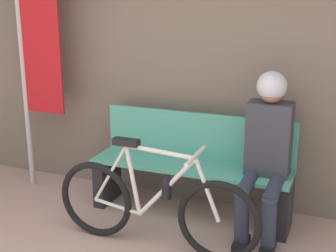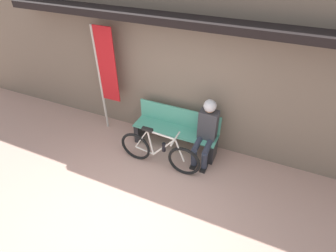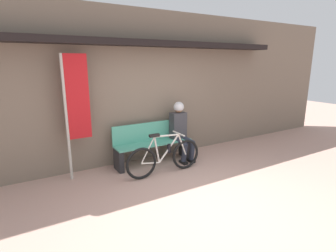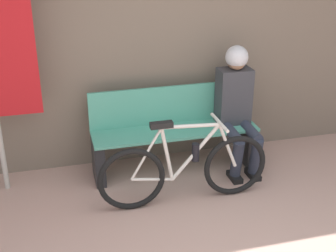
{
  "view_description": "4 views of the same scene",
  "coord_description": "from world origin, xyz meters",
  "px_view_note": "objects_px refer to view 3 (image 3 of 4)",
  "views": [
    {
      "loc": [
        1.24,
        -1.61,
        1.85
      ],
      "look_at": [
        0.03,
        1.45,
        0.91
      ],
      "focal_mm": 50.0,
      "sensor_mm": 36.0,
      "label": 1
    },
    {
      "loc": [
        1.57,
        -1.92,
        3.62
      ],
      "look_at": [
        0.01,
        1.64,
        0.7
      ],
      "focal_mm": 28.0,
      "sensor_mm": 36.0,
      "label": 2
    },
    {
      "loc": [
        -2.38,
        -2.88,
        2.13
      ],
      "look_at": [
        0.25,
        1.61,
        0.86
      ],
      "focal_mm": 28.0,
      "sensor_mm": 36.0,
      "label": 3
    },
    {
      "loc": [
        -1.12,
        -2.29,
        2.45
      ],
      "look_at": [
        -0.07,
        1.67,
        0.61
      ],
      "focal_mm": 50.0,
      "sensor_mm": 36.0,
      "label": 4
    }
  ],
  "objects_px": {
    "person_seated": "(180,127)",
    "banner_pole": "(74,104)",
    "bicycle": "(165,157)",
    "park_bench_near": "(153,144)"
  },
  "relations": [
    {
      "from": "banner_pole",
      "to": "person_seated",
      "type": "bearing_deg",
      "value": -3.29
    },
    {
      "from": "bicycle",
      "to": "park_bench_near",
      "type": "bearing_deg",
      "value": 83.58
    },
    {
      "from": "person_seated",
      "to": "park_bench_near",
      "type": "bearing_deg",
      "value": 170.67
    },
    {
      "from": "park_bench_near",
      "to": "banner_pole",
      "type": "xyz_separation_m",
      "value": [
        -1.54,
        0.02,
        0.99
      ]
    },
    {
      "from": "bicycle",
      "to": "person_seated",
      "type": "xyz_separation_m",
      "value": [
        0.71,
        0.54,
        0.4
      ]
    },
    {
      "from": "park_bench_near",
      "to": "banner_pole",
      "type": "relative_size",
      "value": 0.74
    },
    {
      "from": "park_bench_near",
      "to": "person_seated",
      "type": "xyz_separation_m",
      "value": [
        0.63,
        -0.1,
        0.33
      ]
    },
    {
      "from": "bicycle",
      "to": "banner_pole",
      "type": "bearing_deg",
      "value": 155.53
    },
    {
      "from": "bicycle",
      "to": "banner_pole",
      "type": "xyz_separation_m",
      "value": [
        -1.47,
        0.67,
        1.06
      ]
    },
    {
      "from": "person_seated",
      "to": "banner_pole",
      "type": "distance_m",
      "value": 2.28
    }
  ]
}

